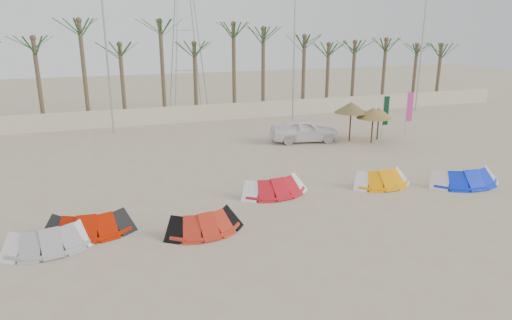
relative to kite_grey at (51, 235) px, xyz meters
name	(u,v)px	position (x,y,z in m)	size (l,w,h in m)	color
ground	(310,239)	(8.83, -2.43, -0.42)	(120.00, 120.00, 0.00)	tan
boundary_wall	(190,114)	(8.83, 19.57, 0.23)	(60.00, 0.30, 1.30)	beige
palm_line	(192,38)	(9.49, 21.07, 6.03)	(52.00, 4.00, 7.70)	brown
lamp_b	(107,51)	(2.86, 17.57, 5.35)	(1.25, 0.14, 11.00)	#A5A8AD
lamp_c	(295,47)	(16.86, 17.57, 5.35)	(1.25, 0.14, 11.00)	#A5A8AD
lamp_d	(422,45)	(28.86, 17.57, 5.35)	(1.25, 0.14, 11.00)	#A5A8AD
pylon	(189,109)	(9.83, 25.57, -0.42)	(3.00, 3.00, 14.00)	#A5A8AD
kite_grey	(51,235)	(0.00, 0.00, 0.00)	(3.24, 1.98, 0.90)	gray
kite_red_left	(88,221)	(1.24, 0.84, 0.00)	(3.30, 1.75, 0.90)	#AC1500
kite_red_mid	(203,220)	(5.32, -0.45, 0.00)	(3.10, 1.87, 0.90)	#B42514
kite_red_right	(273,184)	(9.26, 2.43, 0.00)	(3.34, 1.88, 0.90)	red
kite_orange	(379,176)	(14.53, 1.79, 0.00)	(2.94, 1.56, 0.90)	#FA9201
kite_blue	(461,175)	(18.44, 0.68, 0.00)	(3.73, 1.69, 0.90)	#0927DF
parasol_left	(351,107)	(17.63, 9.92, 1.84)	(2.22, 2.22, 2.62)	#4C331E
parasol_mid	(379,113)	(19.63, 9.67, 1.41)	(1.80, 1.80, 2.18)	#4C331E
parasol_right	(373,113)	(18.75, 9.02, 1.57)	(2.17, 2.17, 2.34)	#4C331E
flag_pink	(409,108)	(22.49, 10.34, 1.46)	(0.44, 0.13, 3.16)	#A5A8AD
flag_green	(385,112)	(20.31, 9.95, 1.38)	(0.45, 0.04, 3.03)	#A5A8AD
car	(304,130)	(14.67, 10.77, 0.34)	(1.80, 4.46, 1.52)	white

